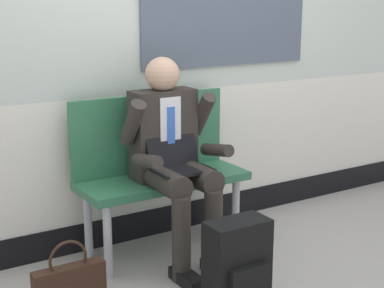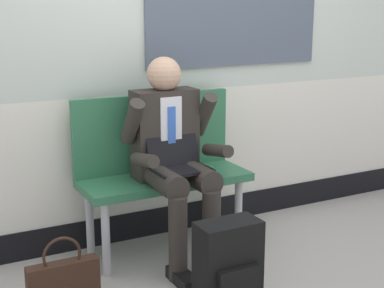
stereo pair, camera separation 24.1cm
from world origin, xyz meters
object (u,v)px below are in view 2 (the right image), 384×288
at_px(bench_with_person, 160,162).
at_px(handbag, 64,282).
at_px(backpack, 229,271).
at_px(person_seated, 174,155).

relative_size(bench_with_person, handbag, 2.75).
distance_m(backpack, handbag, 0.88).
bearing_deg(person_seated, bench_with_person, 90.00).
height_order(bench_with_person, backpack, bench_with_person).
relative_size(person_seated, backpack, 2.45).
relative_size(backpack, handbag, 1.32).
height_order(person_seated, handbag, person_seated).
height_order(bench_with_person, person_seated, person_seated).
relative_size(bench_with_person, person_seated, 0.85).
height_order(bench_with_person, handbag, bench_with_person).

